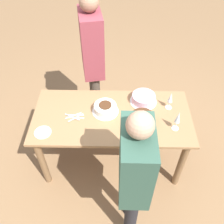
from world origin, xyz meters
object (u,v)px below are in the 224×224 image
object	(u,v)px
cake_center_white	(105,108)
cake_back_decorated	(144,99)
wine_glass_far	(178,118)
person_cutting	(134,173)
person_watching	(92,55)
wine_glass_near	(170,98)
cake_front_chocolate	(142,120)

from	to	relation	value
cake_center_white	cake_back_decorated	bearing A→B (deg)	20.91
cake_center_white	wine_glass_far	bearing A→B (deg)	-17.76
cake_back_decorated	person_cutting	bearing A→B (deg)	-98.76
person_watching	cake_center_white	bearing A→B (deg)	4.75
person_cutting	wine_glass_near	bearing A→B (deg)	-24.23
person_watching	person_cutting	bearing A→B (deg)	5.96
cake_center_white	cake_front_chocolate	bearing A→B (deg)	-23.45
cake_back_decorated	wine_glass_far	size ratio (longest dim) A/B	1.27
wine_glass_near	person_cutting	world-z (taller)	person_cutting
wine_glass_far	cake_front_chocolate	bearing A→B (deg)	169.27
cake_back_decorated	wine_glass_far	bearing A→B (deg)	-52.69
cake_front_chocolate	wine_glass_far	bearing A→B (deg)	-10.73
cake_back_decorated	wine_glass_far	xyz separation A→B (m)	(0.27, -0.36, 0.10)
cake_back_decorated	wine_glass_near	size ratio (longest dim) A/B	1.42
cake_center_white	person_cutting	world-z (taller)	person_cutting
cake_front_chocolate	wine_glass_near	distance (m)	0.37
person_watching	wine_glass_near	bearing A→B (deg)	46.33
wine_glass_far	person_watching	world-z (taller)	person_watching
cake_back_decorated	person_watching	xyz separation A→B (m)	(-0.54, 0.44, 0.22)
wine_glass_far	cake_center_white	bearing A→B (deg)	162.24
cake_center_white	wine_glass_far	xyz separation A→B (m)	(0.66, -0.21, 0.10)
cake_front_chocolate	wine_glass_far	size ratio (longest dim) A/B	1.23
wine_glass_near	wine_glass_far	xyz separation A→B (m)	(0.02, -0.28, 0.02)
cake_front_chocolate	cake_back_decorated	world-z (taller)	cake_front_chocolate
cake_center_white	wine_glass_far	size ratio (longest dim) A/B	1.21
cake_center_white	wine_glass_near	distance (m)	0.65
wine_glass_near	person_watching	bearing A→B (deg)	146.54
cake_back_decorated	wine_glass_near	xyz separation A→B (m)	(0.25, -0.08, 0.09)
cake_center_white	wine_glass_near	bearing A→B (deg)	5.71
wine_glass_far	cake_back_decorated	bearing A→B (deg)	127.31
wine_glass_far	person_watching	xyz separation A→B (m)	(-0.82, 0.80, 0.12)
cake_center_white	wine_glass_near	xyz separation A→B (m)	(0.64, 0.06, 0.09)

